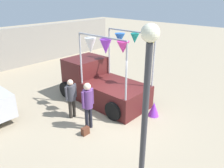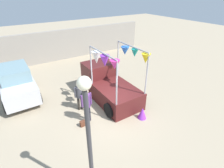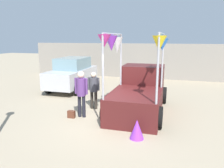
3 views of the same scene
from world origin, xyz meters
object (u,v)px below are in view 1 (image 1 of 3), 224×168
(person_vendor, at_px, (71,95))
(folded_kite_bundle_violet, at_px, (154,109))
(person_customer, at_px, (88,102))
(street_lamp, at_px, (146,104))
(vendor_truck, at_px, (100,82))
(handbag, at_px, (85,131))

(person_vendor, height_order, folded_kite_bundle_violet, person_vendor)
(person_customer, xyz_separation_m, person_vendor, (0.09, 1.08, -0.13))
(person_vendor, relative_size, street_lamp, 0.39)
(street_lamp, bearing_deg, folded_kite_bundle_violet, 28.06)
(vendor_truck, relative_size, handbag, 14.53)
(person_vendor, bearing_deg, folded_kite_bundle_violet, -45.78)
(street_lamp, xyz_separation_m, folded_kite_bundle_violet, (3.76, 2.00, -2.39))
(folded_kite_bundle_violet, bearing_deg, person_customer, 151.97)
(folded_kite_bundle_violet, bearing_deg, person_vendor, 134.22)
(street_lamp, height_order, folded_kite_bundle_violet, street_lamp)
(person_vendor, xyz_separation_m, folded_kite_bundle_violet, (2.28, -2.34, -0.67))
(folded_kite_bundle_violet, bearing_deg, street_lamp, -151.94)
(person_customer, height_order, street_lamp, street_lamp)
(vendor_truck, height_order, person_customer, vendor_truck)
(person_customer, height_order, handbag, person_customer)
(street_lamp, bearing_deg, handbag, 71.38)
(person_customer, relative_size, street_lamp, 0.43)
(vendor_truck, xyz_separation_m, folded_kite_bundle_violet, (0.37, -2.72, -0.56))
(person_customer, bearing_deg, handbag, -150.26)
(street_lamp, distance_m, folded_kite_bundle_violet, 4.88)
(handbag, bearing_deg, vendor_truck, 35.14)
(vendor_truck, bearing_deg, folded_kite_bundle_violet, -82.30)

